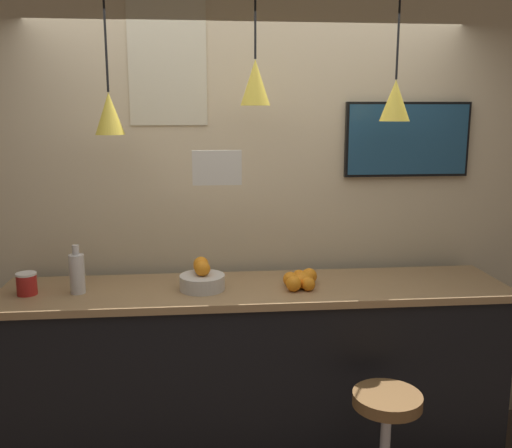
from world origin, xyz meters
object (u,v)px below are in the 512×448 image
(juice_bottle, at_px, (77,273))
(fruit_bowl, at_px, (202,277))
(spread_jar, at_px, (27,284))
(mounted_tv, at_px, (407,140))
(bar_stool, at_px, (385,441))

(juice_bottle, bearing_deg, fruit_bowl, 0.58)
(spread_jar, distance_m, mounted_tv, 2.31)
(spread_jar, bearing_deg, juice_bottle, 0.00)
(fruit_bowl, relative_size, spread_jar, 2.07)
(bar_stool, relative_size, fruit_bowl, 2.77)
(fruit_bowl, distance_m, spread_jar, 0.92)
(fruit_bowl, distance_m, juice_bottle, 0.66)
(bar_stool, bearing_deg, juice_bottle, 160.63)
(fruit_bowl, height_order, mounted_tv, mounted_tv)
(bar_stool, relative_size, spread_jar, 5.75)
(bar_stool, bearing_deg, spread_jar, 163.29)
(fruit_bowl, xyz_separation_m, spread_jar, (-0.92, -0.01, -0.01))
(fruit_bowl, distance_m, mounted_tv, 1.48)
(bar_stool, xyz_separation_m, juice_bottle, (-1.53, 0.54, 0.73))
(fruit_bowl, height_order, spread_jar, fruit_bowl)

